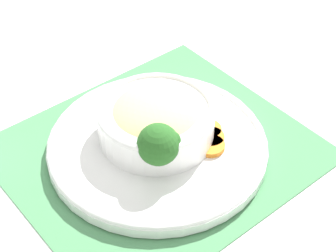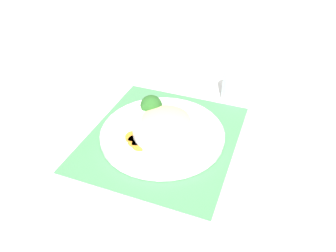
# 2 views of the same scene
# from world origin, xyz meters

# --- Properties ---
(ground_plane) EXTENTS (4.00, 4.00, 0.00)m
(ground_plane) POSITION_xyz_m (0.00, 0.00, 0.00)
(ground_plane) COLOR white
(placemat) EXTENTS (0.46, 0.42, 0.00)m
(placemat) POSITION_xyz_m (0.00, 0.00, 0.00)
(placemat) COLOR #4C8C59
(placemat) RESTS_ON ground_plane
(plate) EXTENTS (0.33, 0.33, 0.02)m
(plate) POSITION_xyz_m (0.00, 0.00, 0.02)
(plate) COLOR white
(plate) RESTS_ON placemat
(bowl) EXTENTS (0.17, 0.17, 0.06)m
(bowl) POSITION_xyz_m (-0.01, -0.01, 0.05)
(bowl) COLOR white
(bowl) RESTS_ON plate
(broccoli_floret) EXTENTS (0.06, 0.06, 0.08)m
(broccoli_floret) POSITION_xyz_m (0.03, 0.05, 0.07)
(broccoli_floret) COLOR #84AD5B
(broccoli_floret) RESTS_ON plate
(carrot_slice_near) EXTENTS (0.04, 0.04, 0.01)m
(carrot_slice_near) POSITION_xyz_m (-0.06, 0.05, 0.02)
(carrot_slice_near) COLOR orange
(carrot_slice_near) RESTS_ON plate
(carrot_slice_middle) EXTENTS (0.04, 0.04, 0.01)m
(carrot_slice_middle) POSITION_xyz_m (-0.07, 0.04, 0.02)
(carrot_slice_middle) COLOR orange
(carrot_slice_middle) RESTS_ON plate
(carrot_slice_far) EXTENTS (0.04, 0.04, 0.01)m
(carrot_slice_far) POSITION_xyz_m (-0.07, 0.02, 0.02)
(carrot_slice_far) COLOR orange
(carrot_slice_far) RESTS_ON plate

